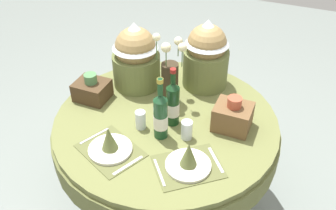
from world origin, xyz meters
TOP-DOWN VIEW (x-y plane):
  - ground at (0.00, 0.00)m, footprint 8.00×8.00m
  - dining_table at (0.00, 0.00)m, footprint 1.37×1.37m
  - place_setting_left at (-0.17, -0.37)m, footprint 0.42×0.38m
  - place_setting_right at (0.26, -0.32)m, footprint 0.43×0.42m
  - flower_vase at (-0.05, 0.19)m, footprint 0.22×0.20m
  - wine_bottle_left at (0.03, -0.15)m, footprint 0.08×0.08m
  - wine_bottle_centre at (0.05, -0.02)m, footprint 0.08×0.08m
  - tumbler_near_left at (0.17, -0.11)m, footprint 0.06×0.06m
  - tumbler_near_right at (-0.10, -0.13)m, footprint 0.06×0.06m
  - gift_tub_back_left at (-0.33, 0.27)m, footprint 0.31×0.31m
  - gift_tub_back_centre at (0.10, 0.45)m, footprint 0.30×0.30m
  - woven_basket_side_left at (-0.52, 0.02)m, footprint 0.21×0.18m
  - woven_basket_side_right at (0.38, 0.08)m, footprint 0.21×0.18m

SIDE VIEW (x-z plane):
  - ground at x=0.00m, z-range 0.00..0.00m
  - dining_table at x=0.00m, z-range 0.24..1.00m
  - place_setting_left at x=-0.17m, z-range 0.72..0.88m
  - place_setting_right at x=0.26m, z-range 0.72..0.88m
  - tumbler_near_right at x=-0.10m, z-range 0.75..0.87m
  - tumbler_near_left at x=0.17m, z-range 0.75..0.87m
  - woven_basket_side_left at x=-0.52m, z-range 0.73..0.91m
  - woven_basket_side_right at x=0.38m, z-range 0.73..0.94m
  - wine_bottle_centre at x=0.05m, z-range 0.71..1.08m
  - wine_bottle_left at x=0.03m, z-range 0.70..1.09m
  - flower_vase at x=-0.05m, z-range 0.71..1.16m
  - gift_tub_back_left at x=-0.33m, z-range 0.76..1.21m
  - gift_tub_back_centre at x=0.10m, z-range 0.77..1.24m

